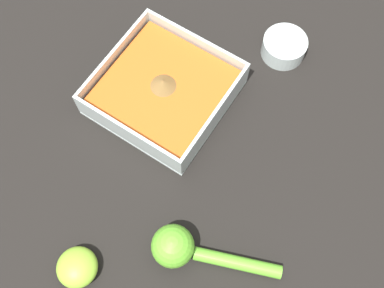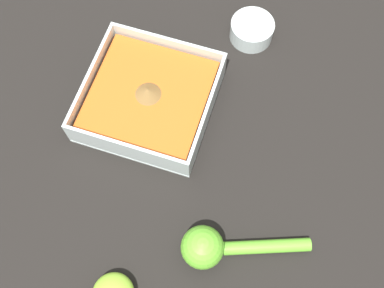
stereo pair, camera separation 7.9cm
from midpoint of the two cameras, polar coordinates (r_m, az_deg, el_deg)
name	(u,v)px [view 1 (the left image)]	position (r m, az deg, el deg)	size (l,w,h in m)	color
ground_plane	(160,104)	(0.86, -1.50, 4.82)	(4.00, 4.00, 0.00)	black
square_dish	(164,91)	(0.85, -0.91, 6.42)	(0.23, 0.23, 0.06)	silver
spice_bowl	(284,47)	(0.93, 14.02, 11.56)	(0.09, 0.09, 0.04)	silver
lemon_squeezer	(184,249)	(0.74, 2.07, -13.56)	(0.11, 0.21, 0.07)	#6BC633
lemon_half	(77,267)	(0.77, -11.46, -15.48)	(0.07, 0.07, 0.04)	#93CC38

